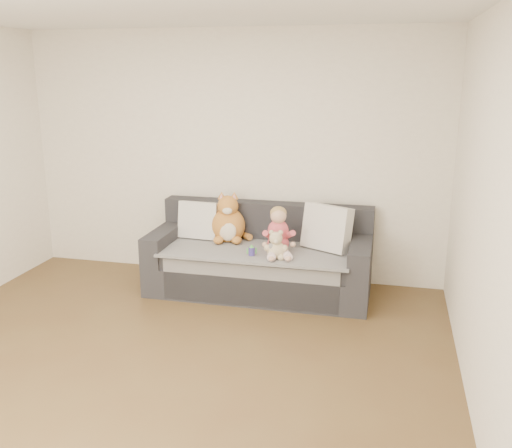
{
  "coord_description": "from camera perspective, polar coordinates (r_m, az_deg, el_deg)",
  "views": [
    {
      "loc": [
        1.65,
        -3.27,
        2.19
      ],
      "look_at": [
        0.42,
        1.87,
        0.75
      ],
      "focal_mm": 40.0,
      "sensor_mm": 36.0,
      "label": 1
    }
  ],
  "objects": [
    {
      "name": "plush_cat",
      "position": [
        5.86,
        -2.78,
        0.17
      ],
      "size": [
        0.43,
        0.41,
        0.54
      ],
      "rotation": [
        0.0,
        0.0,
        0.22
      ],
      "color": "#B66528",
      "rests_on": "sofa"
    },
    {
      "name": "cushion_right_front",
      "position": [
        5.6,
        7.1,
        -0.37
      ],
      "size": [
        0.53,
        0.41,
        0.46
      ],
      "rotation": [
        0.0,
        0.0,
        -0.46
      ],
      "color": "silver",
      "rests_on": "sofa"
    },
    {
      "name": "sofa",
      "position": [
        5.78,
        0.44,
        -3.73
      ],
      "size": [
        2.2,
        0.94,
        0.85
      ],
      "color": "#27272C",
      "rests_on": "ground"
    },
    {
      "name": "teddy_bear",
      "position": [
        5.32,
        2.0,
        -2.32
      ],
      "size": [
        0.22,
        0.17,
        0.28
      ],
      "rotation": [
        0.0,
        0.0,
        0.21
      ],
      "color": "beige",
      "rests_on": "sofa"
    },
    {
      "name": "plush_cow",
      "position": [
        5.39,
        1.96,
        -2.56
      ],
      "size": [
        0.14,
        0.21,
        0.17
      ],
      "rotation": [
        0.0,
        0.0,
        -0.26
      ],
      "color": "white",
      "rests_on": "sofa"
    },
    {
      "name": "toddler",
      "position": [
        5.48,
        2.25,
        -0.95
      ],
      "size": [
        0.31,
        0.46,
        0.45
      ],
      "rotation": [
        0.0,
        0.0,
        0.25
      ],
      "color": "#CD485B",
      "rests_on": "sofa"
    },
    {
      "name": "cushion_right_back",
      "position": [
        5.72,
        6.96,
        -0.32
      ],
      "size": [
        0.44,
        0.21,
        0.4
      ],
      "rotation": [
        0.0,
        0.0,
        0.06
      ],
      "color": "silver",
      "rests_on": "sofa"
    },
    {
      "name": "sippy_cup",
      "position": [
        5.42,
        -0.44,
        -2.61
      ],
      "size": [
        0.09,
        0.08,
        0.11
      ],
      "rotation": [
        0.0,
        0.0,
        0.41
      ],
      "color": "#41348F",
      "rests_on": "sofa"
    },
    {
      "name": "cushion_left",
      "position": [
        5.98,
        -5.74,
        0.39
      ],
      "size": [
        0.43,
        0.21,
        0.4
      ],
      "rotation": [
        0.0,
        0.0,
        -0.06
      ],
      "color": "silver",
      "rests_on": "sofa"
    },
    {
      "name": "room_shell",
      "position": [
        4.14,
        -10.36,
        2.56
      ],
      "size": [
        5.0,
        5.0,
        5.0
      ],
      "color": "brown",
      "rests_on": "ground"
    }
  ]
}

